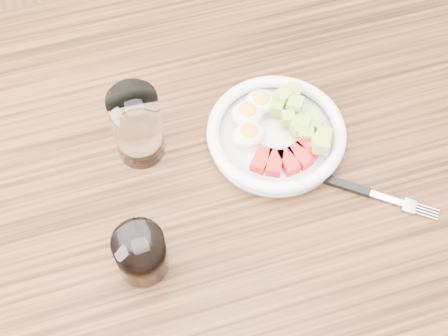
{
  "coord_description": "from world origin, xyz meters",
  "views": [
    {
      "loc": [
        -0.14,
        -0.43,
        1.59
      ],
      "look_at": [
        -0.01,
        0.01,
        0.8
      ],
      "focal_mm": 50.0,
      "sensor_mm": 36.0,
      "label": 1
    }
  ],
  "objects": [
    {
      "name": "coffee_glass",
      "position": [
        -0.16,
        -0.09,
        0.81
      ],
      "size": [
        0.07,
        0.07,
        0.08
      ],
      "color": "white",
      "rests_on": "dining_table"
    },
    {
      "name": "dining_table",
      "position": [
        0.0,
        0.0,
        0.67
      ],
      "size": [
        1.5,
        0.9,
        0.77
      ],
      "color": "brown",
      "rests_on": "ground"
    },
    {
      "name": "fork",
      "position": [
        0.17,
        -0.07,
        0.77
      ],
      "size": [
        0.17,
        0.13,
        0.01
      ],
      "color": "black",
      "rests_on": "dining_table"
    },
    {
      "name": "bowl",
      "position": [
        0.09,
        0.05,
        0.79
      ],
      "size": [
        0.22,
        0.22,
        0.05
      ],
      "color": "white",
      "rests_on": "dining_table"
    },
    {
      "name": "water_glass",
      "position": [
        -0.12,
        0.1,
        0.83
      ],
      "size": [
        0.07,
        0.07,
        0.13
      ],
      "primitive_type": "cylinder",
      "color": "white",
      "rests_on": "dining_table"
    },
    {
      "name": "ground",
      "position": [
        0.0,
        0.0,
        0.0
      ],
      "size": [
        4.0,
        4.0,
        0.0
      ],
      "primitive_type": "plane",
      "color": "brown",
      "rests_on": "ground"
    }
  ]
}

